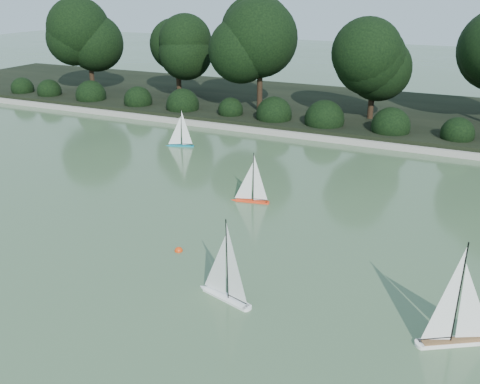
# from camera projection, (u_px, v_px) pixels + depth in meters

# --- Properties ---
(ground) EXTENTS (80.00, 80.00, 0.00)m
(ground) POSITION_uv_depth(u_px,v_px,m) (176.00, 264.00, 9.64)
(ground) COLOR #354E2F
(ground) RESTS_ON ground
(pond_coping) EXTENTS (40.00, 0.35, 0.18)m
(pond_coping) POSITION_uv_depth(u_px,v_px,m) (322.00, 137.00, 17.20)
(pond_coping) COLOR gray
(pond_coping) RESTS_ON ground
(far_bank) EXTENTS (40.00, 8.00, 0.30)m
(far_bank) POSITION_uv_depth(u_px,v_px,m) (352.00, 111.00, 20.56)
(far_bank) COLOR black
(far_bank) RESTS_ON ground
(tree_line) EXTENTS (26.31, 3.93, 4.39)m
(tree_line) POSITION_uv_depth(u_px,v_px,m) (383.00, 50.00, 17.85)
(tree_line) COLOR black
(tree_line) RESTS_ON ground
(shrub_hedge) EXTENTS (29.10, 1.10, 1.10)m
(shrub_hedge) POSITION_uv_depth(u_px,v_px,m) (330.00, 120.00, 17.83)
(shrub_hedge) COLOR black
(shrub_hedge) RESTS_ON ground
(sailboat_white_a) EXTENTS (1.10, 0.48, 1.52)m
(sailboat_white_a) POSITION_uv_depth(u_px,v_px,m) (222.00, 284.00, 8.54)
(sailboat_white_a) COLOR white
(sailboat_white_a) RESTS_ON ground
(sailboat_white_b) EXTENTS (1.14, 0.79, 1.71)m
(sailboat_white_b) POSITION_uv_depth(u_px,v_px,m) (462.00, 327.00, 7.43)
(sailboat_white_b) COLOR white
(sailboat_white_b) RESTS_ON ground
(sailboat_orange) EXTENTS (0.93, 0.31, 1.27)m
(sailboat_orange) POSITION_uv_depth(u_px,v_px,m) (249.00, 194.00, 12.32)
(sailboat_orange) COLOR #FC3915
(sailboat_orange) RESTS_ON ground
(sailboat_teal) EXTENTS (0.90, 0.40, 1.25)m
(sailboat_teal) POSITION_uv_depth(u_px,v_px,m) (179.00, 140.00, 16.54)
(sailboat_teal) COLOR #12798D
(sailboat_teal) RESTS_ON ground
(race_buoy) EXTENTS (0.16, 0.16, 0.16)m
(race_buoy) POSITION_uv_depth(u_px,v_px,m) (179.00, 251.00, 10.11)
(race_buoy) COLOR red
(race_buoy) RESTS_ON ground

